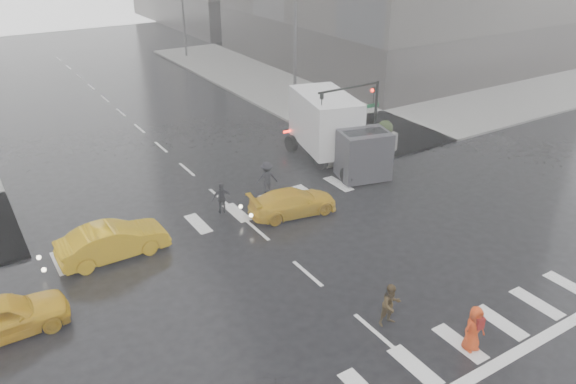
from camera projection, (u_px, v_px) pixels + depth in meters
ground at (308, 274)px, 22.06m from camera, size 120.00×120.00×0.00m
sidewalk_ne at (388, 92)px, 44.66m from camera, size 35.00×35.00×0.15m
road_markings at (308, 273)px, 22.06m from camera, size 18.00×48.00×0.01m
traffic_signal_pole at (362, 106)px, 31.04m from camera, size 4.45×0.42×4.50m
street_lamp_near at (293, 41)px, 38.76m from camera, size 2.15×0.22×9.00m
street_lamp_far at (181, 6)px, 53.95m from camera, size 2.15×0.22×9.00m
planter_west at (330, 150)px, 31.21m from camera, size 1.10×1.10×1.80m
planter_mid at (358, 143)px, 32.17m from camera, size 1.10×1.10×1.80m
planter_east at (385, 136)px, 33.12m from camera, size 1.10×1.10×1.80m
pedestrian_brown at (391, 305)px, 19.01m from camera, size 0.83×0.68×1.59m
pedestrian_orange at (474, 328)px, 17.87m from camera, size 0.85×0.62×1.62m
pedestrian_far_a at (222, 198)px, 26.29m from camera, size 0.99×0.72×1.53m
pedestrian_far_b at (267, 178)px, 28.17m from camera, size 1.22×0.91×1.68m
taxi_front at (1, 317)px, 18.51m from camera, size 4.30×1.76×1.46m
taxi_mid at (113, 241)px, 22.87m from camera, size 4.45×1.62×1.46m
taxi_rear at (293, 202)px, 26.26m from camera, size 3.94×2.25×1.23m
box_truck at (335, 129)px, 31.19m from camera, size 2.64×7.04×3.74m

